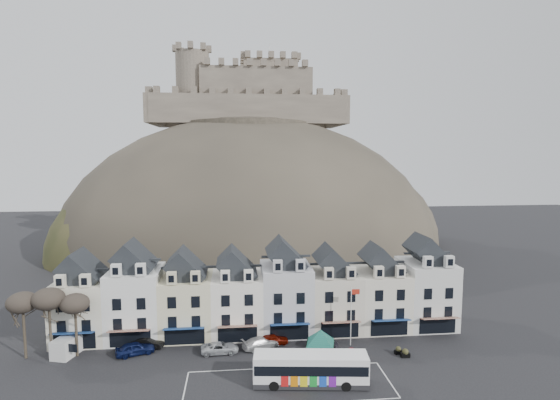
{
  "coord_description": "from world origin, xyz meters",
  "views": [
    {
      "loc": [
        -3.43,
        -42.89,
        24.83
      ],
      "look_at": [
        3.39,
        24.0,
        17.5
      ],
      "focal_mm": 28.0,
      "sensor_mm": 36.0,
      "label": 1
    }
  ],
  "objects_px": {
    "red_buoy": "(351,355)",
    "white_van": "(71,344)",
    "car_silver": "(220,348)",
    "car_maroon": "(273,340)",
    "car_black": "(148,342)",
    "car_charcoal": "(322,343)",
    "bus_shelter": "(320,337)",
    "flagpole": "(352,312)",
    "car_white": "(261,343)",
    "car_navy": "(135,348)",
    "bus": "(311,367)"
  },
  "relations": [
    {
      "from": "flagpole",
      "to": "car_white",
      "type": "bearing_deg",
      "value": 178.13
    },
    {
      "from": "car_white",
      "to": "car_maroon",
      "type": "relative_size",
      "value": 1.19
    },
    {
      "from": "bus_shelter",
      "to": "white_van",
      "type": "distance_m",
      "value": 31.01
    },
    {
      "from": "car_white",
      "to": "car_black",
      "type": "bearing_deg",
      "value": 61.15
    },
    {
      "from": "bus",
      "to": "white_van",
      "type": "relative_size",
      "value": 2.29
    },
    {
      "from": "car_navy",
      "to": "car_charcoal",
      "type": "relative_size",
      "value": 1.16
    },
    {
      "from": "flagpole",
      "to": "car_silver",
      "type": "relative_size",
      "value": 1.67
    },
    {
      "from": "red_buoy",
      "to": "car_white",
      "type": "height_order",
      "value": "red_buoy"
    },
    {
      "from": "car_black",
      "to": "car_navy",
      "type": "bearing_deg",
      "value": 161.37
    },
    {
      "from": "car_black",
      "to": "car_maroon",
      "type": "xyz_separation_m",
      "value": [
        15.94,
        -0.82,
        0.03
      ]
    },
    {
      "from": "car_black",
      "to": "car_maroon",
      "type": "height_order",
      "value": "car_maroon"
    },
    {
      "from": "red_buoy",
      "to": "car_silver",
      "type": "xyz_separation_m",
      "value": [
        -15.6,
        4.15,
        -0.26
      ]
    },
    {
      "from": "bus_shelter",
      "to": "white_van",
      "type": "xyz_separation_m",
      "value": [
        -30.43,
        5.61,
        -1.99
      ]
    },
    {
      "from": "car_silver",
      "to": "car_maroon",
      "type": "xyz_separation_m",
      "value": [
        6.74,
        1.68,
        0.04
      ]
    },
    {
      "from": "car_navy",
      "to": "bus",
      "type": "bearing_deg",
      "value": -134.29
    },
    {
      "from": "car_black",
      "to": "car_charcoal",
      "type": "relative_size",
      "value": 1.0
    },
    {
      "from": "car_navy",
      "to": "car_white",
      "type": "bearing_deg",
      "value": -109.36
    },
    {
      "from": "bus_shelter",
      "to": "car_silver",
      "type": "relative_size",
      "value": 1.34
    },
    {
      "from": "bus_shelter",
      "to": "red_buoy",
      "type": "distance_m",
      "value": 4.31
    },
    {
      "from": "car_charcoal",
      "to": "red_buoy",
      "type": "bearing_deg",
      "value": -126.33
    },
    {
      "from": "car_maroon",
      "to": "car_white",
      "type": "bearing_deg",
      "value": 103.52
    },
    {
      "from": "car_maroon",
      "to": "car_navy",
      "type": "bearing_deg",
      "value": 80.74
    },
    {
      "from": "white_van",
      "to": "car_navy",
      "type": "relative_size",
      "value": 1.17
    },
    {
      "from": "bus",
      "to": "red_buoy",
      "type": "distance_m",
      "value": 7.15
    },
    {
      "from": "bus_shelter",
      "to": "bus",
      "type": "bearing_deg",
      "value": -98.13
    },
    {
      "from": "red_buoy",
      "to": "white_van",
      "type": "distance_m",
      "value": 34.63
    },
    {
      "from": "red_buoy",
      "to": "flagpole",
      "type": "distance_m",
      "value": 5.94
    },
    {
      "from": "flagpole",
      "to": "white_van",
      "type": "relative_size",
      "value": 1.42
    },
    {
      "from": "bus",
      "to": "car_black",
      "type": "xyz_separation_m",
      "value": [
        -19.15,
        10.93,
        -1.24
      ]
    },
    {
      "from": "flagpole",
      "to": "car_maroon",
      "type": "height_order",
      "value": "flagpole"
    },
    {
      "from": "bus_shelter",
      "to": "car_silver",
      "type": "distance_m",
      "value": 12.74
    },
    {
      "from": "bus",
      "to": "car_white",
      "type": "height_order",
      "value": "bus"
    },
    {
      "from": "bus_shelter",
      "to": "flagpole",
      "type": "bearing_deg",
      "value": 55.18
    },
    {
      "from": "red_buoy",
      "to": "car_black",
      "type": "height_order",
      "value": "red_buoy"
    },
    {
      "from": "car_silver",
      "to": "car_maroon",
      "type": "distance_m",
      "value": 6.94
    },
    {
      "from": "flagpole",
      "to": "car_silver",
      "type": "xyz_separation_m",
      "value": [
        -16.83,
        -0.5,
        -3.74
      ]
    },
    {
      "from": "car_maroon",
      "to": "car_charcoal",
      "type": "relative_size",
      "value": 1.01
    },
    {
      "from": "car_black",
      "to": "car_charcoal",
      "type": "bearing_deg",
      "value": -82.6
    },
    {
      "from": "red_buoy",
      "to": "flagpole",
      "type": "xyz_separation_m",
      "value": [
        1.23,
        4.65,
        3.48
      ]
    },
    {
      "from": "bus",
      "to": "car_white",
      "type": "relative_size",
      "value": 2.57
    },
    {
      "from": "white_van",
      "to": "flagpole",
      "type": "bearing_deg",
      "value": 13.69
    },
    {
      "from": "car_silver",
      "to": "bus_shelter",
      "type": "bearing_deg",
      "value": -109.77
    },
    {
      "from": "car_navy",
      "to": "car_maroon",
      "type": "distance_m",
      "value": 17.17
    },
    {
      "from": "white_van",
      "to": "car_white",
      "type": "bearing_deg",
      "value": 13.47
    },
    {
      "from": "bus",
      "to": "flagpole",
      "type": "xyz_separation_m",
      "value": [
        6.88,
        8.92,
        2.49
      ]
    },
    {
      "from": "car_white",
      "to": "car_charcoal",
      "type": "distance_m",
      "value": 7.85
    },
    {
      "from": "bus_shelter",
      "to": "flagpole",
      "type": "distance_m",
      "value": 6.55
    },
    {
      "from": "red_buoy",
      "to": "bus_shelter",
      "type": "bearing_deg",
      "value": 172.63
    },
    {
      "from": "flagpole",
      "to": "car_white",
      "type": "xyz_separation_m",
      "value": [
        -11.71,
        0.38,
        -3.69
      ]
    },
    {
      "from": "car_maroon",
      "to": "car_charcoal",
      "type": "xyz_separation_m",
      "value": [
        6.19,
        -1.68,
        -0.03
      ]
    }
  ]
}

